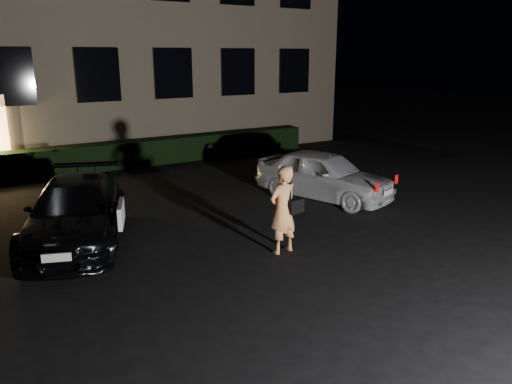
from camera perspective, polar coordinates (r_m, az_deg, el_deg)
ground at (r=8.03m, az=5.34°, el=-11.54°), size 80.00×80.00×0.00m
hedge at (r=17.05m, az=-16.54°, el=3.95°), size 15.00×0.70×0.85m
sedan at (r=10.57m, az=-19.87°, el=-2.11°), size 3.11×4.58×1.23m
hatch at (r=13.04m, az=7.74°, el=1.97°), size 2.58×3.97×1.26m
man at (r=9.32m, az=3.14°, el=-2.03°), size 0.73×0.48×1.68m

